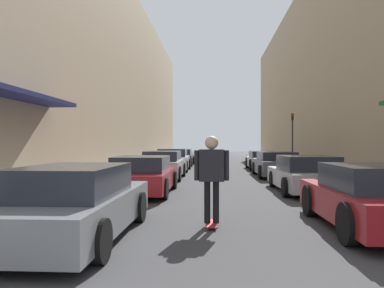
# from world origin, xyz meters

# --- Properties ---
(ground) EXTENTS (103.23, 103.23, 0.00)m
(ground) POSITION_xyz_m (0.00, 18.77, 0.00)
(ground) COLOR #38383A
(curb_strip_left) EXTENTS (1.80, 46.92, 0.12)m
(curb_strip_left) POSITION_xyz_m (-4.74, 23.46, 0.06)
(curb_strip_left) COLOR gray
(curb_strip_left) RESTS_ON ground
(curb_strip_right) EXTENTS (1.80, 46.92, 0.12)m
(curb_strip_right) POSITION_xyz_m (4.74, 23.46, 0.06)
(curb_strip_right) COLOR gray
(curb_strip_right) RESTS_ON ground
(building_row_left) EXTENTS (4.90, 46.92, 11.87)m
(building_row_left) POSITION_xyz_m (-7.64, 23.46, 5.94)
(building_row_left) COLOR tan
(building_row_left) RESTS_ON ground
(building_row_right) EXTENTS (4.90, 46.92, 12.43)m
(building_row_right) POSITION_xyz_m (7.64, 23.46, 6.21)
(building_row_right) COLOR tan
(building_row_right) RESTS_ON ground
(parked_car_left_0) EXTENTS (1.87, 4.50, 1.30)m
(parked_car_left_0) POSITION_xyz_m (-2.75, 5.30, 0.63)
(parked_car_left_0) COLOR gray
(parked_car_left_0) RESTS_ON ground
(parked_car_left_1) EXTENTS (1.99, 4.34, 1.25)m
(parked_car_left_1) POSITION_xyz_m (-2.69, 11.18, 0.61)
(parked_car_left_1) COLOR maroon
(parked_car_left_1) RESTS_ON ground
(parked_car_left_2) EXTENTS (1.89, 4.06, 1.31)m
(parked_car_left_2) POSITION_xyz_m (-2.70, 16.24, 0.64)
(parked_car_left_2) COLOR #B7B7BC
(parked_car_left_2) RESTS_ON ground
(parked_car_left_3) EXTENTS (1.97, 4.17, 1.33)m
(parked_car_left_3) POSITION_xyz_m (-2.79, 21.27, 0.65)
(parked_car_left_3) COLOR #B7B7BC
(parked_car_left_3) RESTS_ON ground
(parked_car_left_4) EXTENTS (2.03, 4.41, 1.23)m
(parked_car_left_4) POSITION_xyz_m (-2.85, 26.46, 0.60)
(parked_car_left_4) COLOR #232326
(parked_car_left_4) RESTS_ON ground
(parked_car_right_0) EXTENTS (2.02, 4.05, 1.27)m
(parked_car_right_0) POSITION_xyz_m (2.80, 6.32, 0.62)
(parked_car_right_0) COLOR maroon
(parked_car_right_0) RESTS_ON ground
(parked_car_right_1) EXTENTS (2.04, 4.27, 1.25)m
(parked_car_right_1) POSITION_xyz_m (2.84, 11.86, 0.60)
(parked_car_right_1) COLOR #B7B7BC
(parked_car_right_1) RESTS_ON ground
(parked_car_right_2) EXTENTS (2.03, 4.50, 1.25)m
(parked_car_right_2) POSITION_xyz_m (2.77, 17.69, 0.62)
(parked_car_right_2) COLOR #515459
(parked_car_right_2) RESTS_ON ground
(parked_car_right_3) EXTENTS (1.91, 3.97, 1.17)m
(parked_car_right_3) POSITION_xyz_m (2.76, 22.65, 0.58)
(parked_car_right_3) COLOR silver
(parked_car_right_3) RESTS_ON ground
(skateboarder) EXTENTS (0.70, 0.78, 1.84)m
(skateboarder) POSITION_xyz_m (-0.36, 6.39, 1.13)
(skateboarder) COLOR #B2231E
(skateboarder) RESTS_ON ground
(traffic_light) EXTENTS (0.16, 0.22, 3.52)m
(traffic_light) POSITION_xyz_m (4.89, 24.01, 2.30)
(traffic_light) COLOR #2D2D2D
(traffic_light) RESTS_ON curb_strip_right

